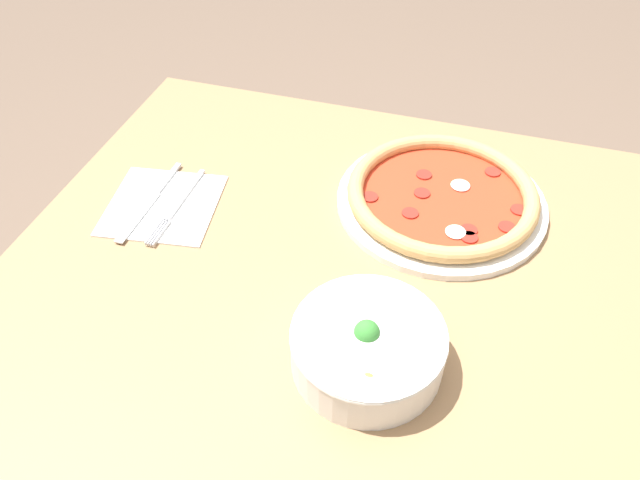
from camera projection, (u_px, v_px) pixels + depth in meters
The scene contains 6 objects.
dining_table at pixel (341, 326), 0.98m from camera, with size 1.00×0.87×0.73m.
pizza at pixel (442, 196), 1.00m from camera, with size 0.34×0.34×0.04m.
bowl at pixel (367, 346), 0.77m from camera, with size 0.19×0.19×0.08m.
napkin at pixel (163, 205), 1.01m from camera, with size 0.20×0.20×0.00m.
fork at pixel (178, 205), 1.00m from camera, with size 0.02×0.19×0.00m.
knife at pixel (153, 197), 1.02m from camera, with size 0.02×0.20×0.01m.
Camera 1 is at (-0.14, 0.59, 1.40)m, focal length 35.00 mm.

